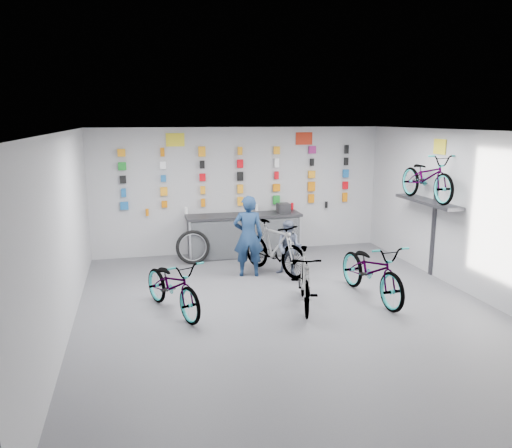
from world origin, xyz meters
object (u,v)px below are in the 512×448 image
object	(u,v)px
bike_left	(173,285)
bike_center	(305,279)
bike_right	(372,270)
customer	(289,248)
bike_service	(275,247)
counter	(244,236)
clerk	(248,236)

from	to	relation	value
bike_left	bike_center	bearing A→B (deg)	-30.27
bike_right	customer	world-z (taller)	customer
bike_left	bike_center	xyz separation A→B (m)	(2.22, -0.28, 0.03)
bike_left	bike_service	size ratio (longest dim) A/B	0.98
counter	bike_right	world-z (taller)	bike_right
counter	clerk	bearing A→B (deg)	-98.89
counter	customer	world-z (taller)	customer
bike_center	clerk	world-z (taller)	clerk
bike_center	bike_service	size ratio (longest dim) A/B	0.91
counter	customer	xyz separation A→B (m)	(0.60, -1.65, 0.09)
counter	bike_left	world-z (taller)	counter
clerk	customer	bearing A→B (deg)	-179.40
bike_left	bike_service	bearing A→B (deg)	14.30
bike_left	clerk	distance (m)	2.39
bike_center	customer	distance (m)	1.83
bike_center	bike_right	bearing A→B (deg)	20.57
counter	customer	size ratio (longest dim) A/B	2.35
clerk	bike_left	bearing A→B (deg)	55.28
bike_left	bike_center	size ratio (longest dim) A/B	1.08
bike_center	customer	xyz separation A→B (m)	(0.28, 1.81, 0.07)
bike_left	customer	bearing A→B (deg)	8.30
bike_service	counter	bearing A→B (deg)	75.19
bike_center	bike_service	xyz separation A→B (m)	(0.02, 1.99, 0.05)
bike_service	bike_right	bearing A→B (deg)	-82.92
bike_center	customer	world-z (taller)	customer
counter	clerk	world-z (taller)	clerk
bike_right	customer	distance (m)	1.97
counter	bike_right	size ratio (longest dim) A/B	1.32
counter	bike_right	bearing A→B (deg)	-63.94
bike_right	clerk	distance (m)	2.63
bike_right	clerk	xyz separation A→B (m)	(-1.87, 1.82, 0.30)
bike_left	customer	xyz separation A→B (m)	(2.50, 1.52, 0.10)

